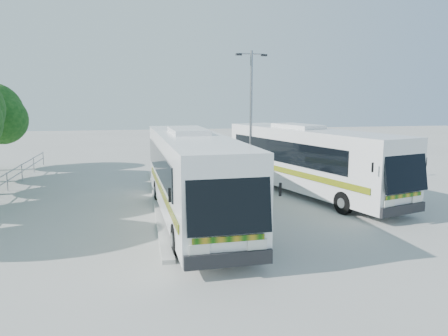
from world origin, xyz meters
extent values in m
plane|color=#A9A9A3|center=(0.00, 0.00, 0.00)|extent=(100.00, 100.00, 0.00)
cube|color=#B2B2AD|center=(-2.30, 2.00, 0.07)|extent=(0.40, 16.00, 0.15)
cylinder|color=gray|center=(-10.00, 14.00, 0.50)|extent=(0.06, 0.06, 1.00)
sphere|color=#103A0F|center=(-11.94, 12.80, 3.46)|extent=(3.28, 3.28, 3.28)
cube|color=white|center=(-1.00, -1.23, 1.89)|extent=(3.02, 12.21, 3.08)
cube|color=black|center=(-0.75, -7.31, 2.27)|extent=(2.34, 0.56, 1.96)
cube|color=black|center=(-2.31, -0.67, 2.27)|extent=(0.45, 9.69, 1.11)
cube|color=black|center=(0.26, -0.57, 2.27)|extent=(0.45, 9.69, 1.11)
cube|color=#14540C|center=(-2.27, -1.58, 1.31)|extent=(0.46, 10.50, 0.28)
cylinder|color=black|center=(-1.98, -5.21, 0.51)|extent=(0.34, 1.02, 1.01)
cylinder|color=black|center=(0.30, -5.12, 0.51)|extent=(0.34, 1.02, 1.01)
cylinder|color=black|center=(-2.28, 2.16, 0.51)|extent=(0.34, 1.02, 1.01)
cylinder|color=black|center=(0.00, 2.25, 0.51)|extent=(0.34, 1.02, 1.01)
cube|color=silver|center=(5.37, 2.34, 1.84)|extent=(5.75, 11.99, 2.99)
cube|color=black|center=(7.08, -3.33, 2.21)|extent=(2.29, 1.08, 1.91)
cube|color=black|center=(4.00, 2.54, 2.21)|extent=(2.77, 9.04, 1.08)
cube|color=black|center=(6.39, 3.26, 2.21)|extent=(2.77, 9.04, 1.08)
cube|color=#14570C|center=(4.25, 1.70, 1.28)|extent=(2.98, 9.78, 0.27)
cylinder|color=black|center=(5.41, -1.65, 0.49)|extent=(0.57, 1.02, 0.98)
cylinder|color=black|center=(7.54, -1.01, 0.49)|extent=(0.57, 1.02, 0.98)
cylinder|color=black|center=(3.34, 5.21, 0.49)|extent=(0.57, 1.02, 0.98)
cylinder|color=black|center=(5.47, 5.86, 0.49)|extent=(0.57, 1.02, 0.98)
cylinder|color=gray|center=(3.12, 5.43, 3.73)|extent=(0.17, 0.17, 7.46)
cylinder|color=gray|center=(3.12, 5.43, 7.27)|extent=(1.49, 0.26, 0.07)
cube|color=black|center=(2.38, 5.33, 7.22)|extent=(0.34, 0.21, 0.11)
cube|color=black|center=(3.86, 5.52, 7.22)|extent=(0.34, 0.21, 0.11)
camera|label=1|loc=(-3.03, -18.42, 4.92)|focal=35.00mm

